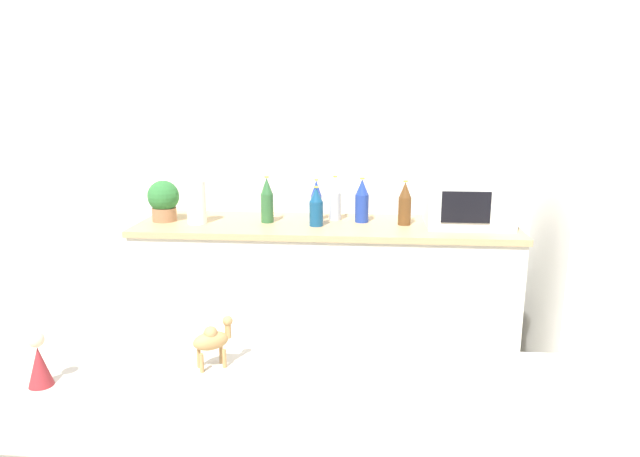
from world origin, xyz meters
name	(u,v)px	position (x,y,z in m)	size (l,w,h in m)	color
wall_back	(383,159)	(0.00, 2.73, 1.27)	(8.00, 0.06, 2.55)	white
back_counter	(326,298)	(-0.33, 2.40, 0.47)	(2.21, 0.63, 0.93)	silver
refrigerator	(636,238)	(1.39, 2.33, 0.90)	(0.94, 0.74, 1.80)	white
potted_plant	(164,200)	(-1.30, 2.38, 1.06)	(0.19, 0.19, 0.24)	#9E6B47
paper_towel_roll	(196,202)	(-1.08, 2.33, 1.06)	(0.11, 0.11, 0.25)	white
microwave	(468,201)	(0.49, 2.42, 1.07)	(0.48, 0.37, 0.28)	white
back_bottle_0	(405,204)	(0.13, 2.40, 1.06)	(0.08, 0.08, 0.26)	brown
back_bottle_1	(316,201)	(-0.39, 2.47, 1.05)	(0.06, 0.06, 0.25)	navy
back_bottle_2	(335,199)	(-0.28, 2.50, 1.06)	(0.07, 0.07, 0.27)	#B2B7BC
back_bottle_3	(316,207)	(-0.38, 2.33, 1.04)	(0.08, 0.08, 0.23)	navy
back_bottle_4	(267,201)	(-0.68, 2.40, 1.06)	(0.08, 0.08, 0.27)	#2D6033
back_bottle_5	(362,201)	(-0.12, 2.45, 1.06)	(0.08, 0.08, 0.26)	navy
camel_figurine	(213,339)	(-0.48, 0.48, 1.05)	(0.11, 0.09, 0.13)	#A87F4C
wise_man_figurine_blue	(39,363)	(-0.88, 0.35, 1.03)	(0.06, 0.06, 0.14)	maroon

